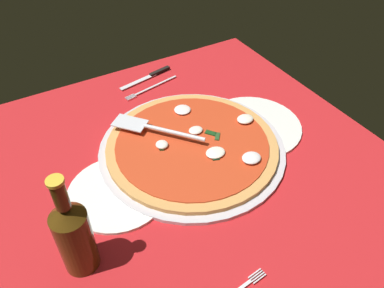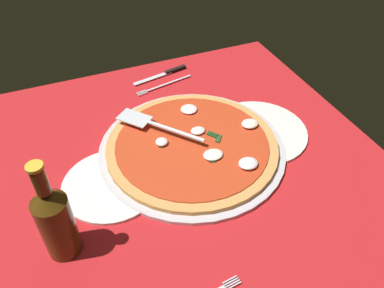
{
  "view_description": "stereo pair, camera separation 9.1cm",
  "coord_description": "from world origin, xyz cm",
  "px_view_note": "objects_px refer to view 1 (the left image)",
  "views": [
    {
      "loc": [
        -31.29,
        -55.75,
        63.26
      ],
      "look_at": [
        2.84,
        2.8,
        2.32
      ],
      "focal_mm": 35.88,
      "sensor_mm": 36.0,
      "label": 1
    },
    {
      "loc": [
        -23.14,
        -59.8,
        63.26
      ],
      "look_at": [
        2.84,
        2.8,
        2.32
      ],
      "focal_mm": 35.88,
      "sensor_mm": 36.0,
      "label": 2
    }
  ],
  "objects_px": {
    "place_setting_far": "(151,82)",
    "dinner_plate_right": "(252,126)",
    "pizza": "(193,145)",
    "dinner_plate_left": "(118,193)",
    "beer_bottle": "(74,235)",
    "pizza_server": "(155,128)"
  },
  "relations": [
    {
      "from": "place_setting_far",
      "to": "dinner_plate_right",
      "type": "bearing_deg",
      "value": 101.54
    },
    {
      "from": "pizza",
      "to": "dinner_plate_left",
      "type": "bearing_deg",
      "value": -169.8
    },
    {
      "from": "place_setting_far",
      "to": "beer_bottle",
      "type": "bearing_deg",
      "value": 41.1
    },
    {
      "from": "dinner_plate_left",
      "to": "pizza_server",
      "type": "bearing_deg",
      "value": 37.64
    },
    {
      "from": "pizza",
      "to": "pizza_server",
      "type": "distance_m",
      "value": 0.1
    },
    {
      "from": "dinner_plate_right",
      "to": "place_setting_far",
      "type": "bearing_deg",
      "value": 112.97
    },
    {
      "from": "dinner_plate_left",
      "to": "place_setting_far",
      "type": "distance_m",
      "value": 0.43
    },
    {
      "from": "place_setting_far",
      "to": "pizza_server",
      "type": "bearing_deg",
      "value": 55.51
    },
    {
      "from": "pizza_server",
      "to": "beer_bottle",
      "type": "distance_m",
      "value": 0.36
    },
    {
      "from": "pizza_server",
      "to": "dinner_plate_right",
      "type": "bearing_deg",
      "value": -147.89
    },
    {
      "from": "dinner_plate_left",
      "to": "beer_bottle",
      "type": "relative_size",
      "value": 0.96
    },
    {
      "from": "dinner_plate_right",
      "to": "pizza_server",
      "type": "bearing_deg",
      "value": 162.12
    },
    {
      "from": "pizza_server",
      "to": "place_setting_far",
      "type": "xyz_separation_m",
      "value": [
        0.1,
        0.24,
        -0.04
      ]
    },
    {
      "from": "dinner_plate_right",
      "to": "beer_bottle",
      "type": "bearing_deg",
      "value": -162.57
    },
    {
      "from": "beer_bottle",
      "to": "place_setting_far",
      "type": "bearing_deg",
      "value": 52.52
    },
    {
      "from": "dinner_plate_right",
      "to": "pizza_server",
      "type": "xyz_separation_m",
      "value": [
        -0.24,
        0.08,
        0.04
      ]
    },
    {
      "from": "pizza",
      "to": "place_setting_far",
      "type": "relative_size",
      "value": 2.07
    },
    {
      "from": "pizza",
      "to": "pizza_server",
      "type": "relative_size",
      "value": 2.05
    },
    {
      "from": "dinner_plate_left",
      "to": "pizza_server",
      "type": "height_order",
      "value": "pizza_server"
    },
    {
      "from": "dinner_plate_left",
      "to": "pizza",
      "type": "xyz_separation_m",
      "value": [
        0.21,
        0.04,
        0.01
      ]
    },
    {
      "from": "dinner_plate_left",
      "to": "pizza",
      "type": "height_order",
      "value": "pizza"
    },
    {
      "from": "dinner_plate_right",
      "to": "pizza",
      "type": "bearing_deg",
      "value": 179.29
    }
  ]
}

